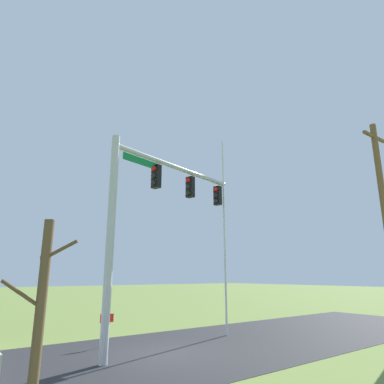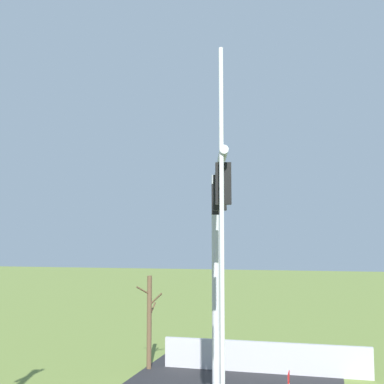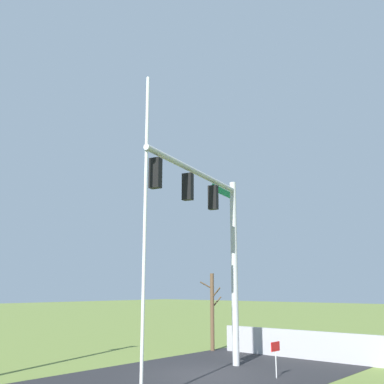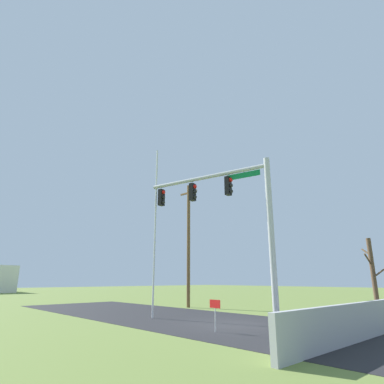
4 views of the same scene
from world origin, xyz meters
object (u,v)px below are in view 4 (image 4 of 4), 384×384
object	(u,v)px
signal_mast	(231,208)
flagpole	(155,229)
utility_pole	(188,241)
bare_tree	(374,280)
open_sign	(215,308)

from	to	relation	value
signal_mast	flagpole	bearing A→B (deg)	-166.90
utility_pole	bare_tree	world-z (taller)	utility_pole
bare_tree	open_sign	world-z (taller)	bare_tree
utility_pole	open_sign	bearing A→B (deg)	-36.90
flagpole	bare_tree	xyz separation A→B (m)	(9.57, 5.07, -2.85)
bare_tree	signal_mast	bearing A→B (deg)	-140.45
flagpole	signal_mast	bearing A→B (deg)	13.10
signal_mast	open_sign	size ratio (longest dim) A/B	6.27
flagpole	utility_pole	world-z (taller)	flagpole
signal_mast	flagpole	xyz separation A→B (m)	(-4.78, -1.11, -0.60)
signal_mast	utility_pole	bearing A→B (deg)	150.14
utility_pole	bare_tree	bearing A→B (deg)	-4.13
bare_tree	utility_pole	bearing A→B (deg)	175.87
utility_pole	bare_tree	size ratio (longest dim) A/B	2.46
flagpole	open_sign	bearing A→B (deg)	-9.96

